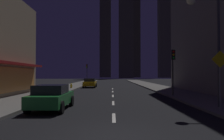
{
  "coord_description": "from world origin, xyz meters",
  "views": [
    {
      "loc": [
        -0.09,
        -6.98,
        2.03
      ],
      "look_at": [
        0.0,
        28.8,
        2.82
      ],
      "focal_mm": 34.5,
      "sensor_mm": 36.0,
      "label": 1
    }
  ],
  "objects_px": {
    "traffic_light_near_right": "(173,62)",
    "traffic_light_far_left": "(86,69)",
    "fire_hydrant_far_left": "(71,86)",
    "car_parked_far": "(89,83)",
    "car_parked_near": "(51,97)",
    "street_lamp_right": "(204,23)",
    "pedestrian_crossing_sign": "(220,75)"
  },
  "relations": [
    {
      "from": "traffic_light_near_right",
      "to": "traffic_light_far_left",
      "type": "height_order",
      "value": "same"
    },
    {
      "from": "traffic_light_near_right",
      "to": "fire_hydrant_far_left",
      "type": "bearing_deg",
      "value": 136.06
    },
    {
      "from": "traffic_light_far_left",
      "to": "car_parked_far",
      "type": "bearing_deg",
      "value": -81.04
    },
    {
      "from": "car_parked_near",
      "to": "traffic_light_far_left",
      "type": "distance_m",
      "value": 33.93
    },
    {
      "from": "traffic_light_far_left",
      "to": "street_lamp_right",
      "type": "bearing_deg",
      "value": -72.11
    },
    {
      "from": "car_parked_far",
      "to": "street_lamp_right",
      "type": "relative_size",
      "value": 0.64
    },
    {
      "from": "car_parked_far",
      "to": "traffic_light_near_right",
      "type": "xyz_separation_m",
      "value": [
        9.1,
        -14.65,
        2.45
      ]
    },
    {
      "from": "fire_hydrant_far_left",
      "to": "traffic_light_far_left",
      "type": "distance_m",
      "value": 15.96
    },
    {
      "from": "fire_hydrant_far_left",
      "to": "traffic_light_far_left",
      "type": "bearing_deg",
      "value": 88.54
    },
    {
      "from": "traffic_light_near_right",
      "to": "car_parked_near",
      "type": "bearing_deg",
      "value": -142.1
    },
    {
      "from": "car_parked_near",
      "to": "fire_hydrant_far_left",
      "type": "bearing_deg",
      "value": 97.25
    },
    {
      "from": "car_parked_far",
      "to": "pedestrian_crossing_sign",
      "type": "distance_m",
      "value": 24.79
    },
    {
      "from": "car_parked_near",
      "to": "pedestrian_crossing_sign",
      "type": "height_order",
      "value": "pedestrian_crossing_sign"
    },
    {
      "from": "car_parked_near",
      "to": "traffic_light_near_right",
      "type": "height_order",
      "value": "traffic_light_near_right"
    },
    {
      "from": "car_parked_far",
      "to": "pedestrian_crossing_sign",
      "type": "height_order",
      "value": "pedestrian_crossing_sign"
    },
    {
      "from": "car_parked_far",
      "to": "street_lamp_right",
      "type": "height_order",
      "value": "street_lamp_right"
    },
    {
      "from": "traffic_light_near_right",
      "to": "street_lamp_right",
      "type": "distance_m",
      "value": 7.24
    },
    {
      "from": "fire_hydrant_far_left",
      "to": "street_lamp_right",
      "type": "bearing_deg",
      "value": -57.9
    },
    {
      "from": "car_parked_near",
      "to": "fire_hydrant_far_left",
      "type": "distance_m",
      "value": 18.22
    },
    {
      "from": "fire_hydrant_far_left",
      "to": "pedestrian_crossing_sign",
      "type": "height_order",
      "value": "pedestrian_crossing_sign"
    },
    {
      "from": "fire_hydrant_far_left",
      "to": "street_lamp_right",
      "type": "xyz_separation_m",
      "value": [
        11.28,
        -17.98,
        4.61
      ]
    },
    {
      "from": "traffic_light_near_right",
      "to": "traffic_light_far_left",
      "type": "bearing_deg",
      "value": 112.39
    },
    {
      "from": "car_parked_far",
      "to": "traffic_light_far_left",
      "type": "relative_size",
      "value": 1.01
    },
    {
      "from": "car_parked_far",
      "to": "fire_hydrant_far_left",
      "type": "relative_size",
      "value": 6.48
    },
    {
      "from": "car_parked_near",
      "to": "fire_hydrant_far_left",
      "type": "relative_size",
      "value": 6.48
    },
    {
      "from": "traffic_light_near_right",
      "to": "pedestrian_crossing_sign",
      "type": "distance_m",
      "value": 8.41
    },
    {
      "from": "car_parked_near",
      "to": "street_lamp_right",
      "type": "bearing_deg",
      "value": 0.57
    },
    {
      "from": "fire_hydrant_far_left",
      "to": "traffic_light_far_left",
      "type": "xyz_separation_m",
      "value": [
        0.4,
        15.72,
        2.74
      ]
    },
    {
      "from": "traffic_light_near_right",
      "to": "pedestrian_crossing_sign",
      "type": "xyz_separation_m",
      "value": [
        0.1,
        -8.33,
        -1.18
      ]
    },
    {
      "from": "pedestrian_crossing_sign",
      "to": "car_parked_far",
      "type": "bearing_deg",
      "value": 111.82
    },
    {
      "from": "car_parked_far",
      "to": "traffic_light_near_right",
      "type": "bearing_deg",
      "value": -58.15
    },
    {
      "from": "car_parked_near",
      "to": "street_lamp_right",
      "type": "distance_m",
      "value": 9.97
    }
  ]
}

